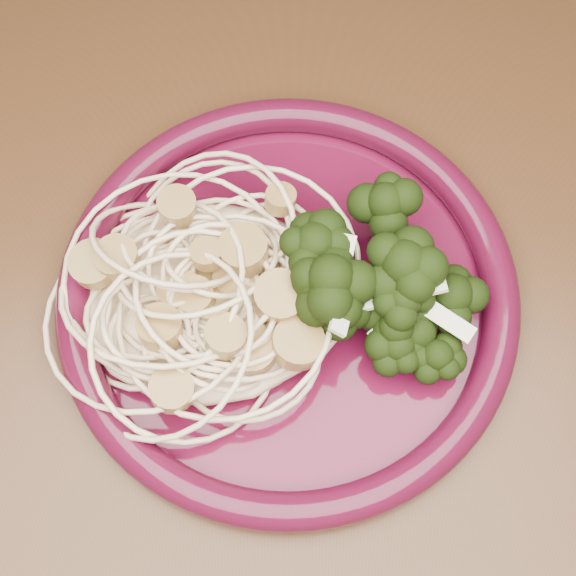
{
  "coord_description": "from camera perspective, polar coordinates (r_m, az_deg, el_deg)",
  "views": [
    {
      "loc": [
        -0.02,
        -0.16,
        1.21
      ],
      "look_at": [
        -0.02,
        0.03,
        0.77
      ],
      "focal_mm": 50.0,
      "sensor_mm": 36.0,
      "label": 1
    }
  ],
  "objects": [
    {
      "name": "onion_garnish",
      "position": [
        0.45,
        7.74,
        2.78
      ],
      "size": [
        0.07,
        0.1,
        0.05
      ],
      "primitive_type": null,
      "rotation": [
        0.0,
        0.0,
        0.09
      ],
      "color": "beige",
      "rests_on": "broccoli_pile"
    },
    {
      "name": "broccoli_pile",
      "position": [
        0.47,
        7.27,
        1.11
      ],
      "size": [
        0.1,
        0.15,
        0.05
      ],
      "primitive_type": "ellipsoid",
      "rotation": [
        0.0,
        0.0,
        0.09
      ],
      "color": "black",
      "rests_on": "dinner_plate"
    },
    {
      "name": "dinner_plate",
      "position": [
        0.49,
        -0.0,
        -0.44
      ],
      "size": [
        0.3,
        0.3,
        0.02
      ],
      "rotation": [
        0.0,
        0.0,
        0.09
      ],
      "color": "#48091F",
      "rests_on": "dining_table"
    },
    {
      "name": "dining_table",
      "position": [
        0.58,
        1.64,
        -7.44
      ],
      "size": [
        1.2,
        0.8,
        0.75
      ],
      "color": "#472814",
      "rests_on": "ground"
    },
    {
      "name": "scallop_cluster",
      "position": [
        0.44,
        -6.41,
        1.75
      ],
      "size": [
        0.15,
        0.15,
        0.05
      ],
      "primitive_type": null,
      "rotation": [
        0.0,
        0.0,
        0.09
      ],
      "color": "#AA8748",
      "rests_on": "spaghetti_pile"
    },
    {
      "name": "spaghetti_pile",
      "position": [
        0.48,
        -5.91,
        -0.29
      ],
      "size": [
        0.16,
        0.15,
        0.03
      ],
      "primitive_type": "ellipsoid",
      "rotation": [
        0.0,
        0.0,
        0.09
      ],
      "color": "beige",
      "rests_on": "dinner_plate"
    }
  ]
}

